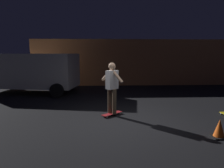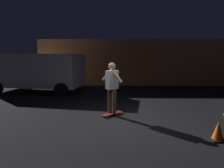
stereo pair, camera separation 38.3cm
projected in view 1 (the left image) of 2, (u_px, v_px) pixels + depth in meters
The scene contains 6 objects.
ground_plane at pixel (126, 123), 5.90m from camera, with size 28.00×28.00×0.00m, color black.
low_building at pixel (126, 61), 14.93m from camera, with size 12.50×4.48×2.94m.
parked_van at pixel (31, 71), 10.36m from camera, with size 4.85×2.85×2.03m.
skateboard_ridden at pixel (112, 114), 6.62m from camera, with size 0.72×0.66×0.07m.
skater at pixel (112, 84), 6.48m from camera, with size 0.71×0.80×1.67m.
traffic_cone at pixel (219, 129), 4.85m from camera, with size 0.34×0.34×0.46m.
Camera 1 is at (-0.66, -5.64, 2.01)m, focal length 32.10 mm.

